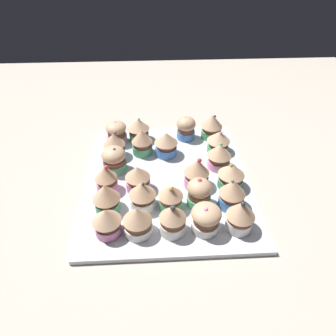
{
  "coord_description": "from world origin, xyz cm",
  "views": [
    {
      "loc": [
        -59.01,
        3.19,
        52.09
      ],
      "look_at": [
        0.0,
        0.0,
        4.2
      ],
      "focal_mm": 32.07,
      "sensor_mm": 36.0,
      "label": 1
    }
  ],
  "objects_px": {
    "cupcake_1": "(232,193)",
    "cupcake_23": "(116,132)",
    "cupcake_14": "(142,194)",
    "cupcake_17": "(139,129)",
    "cupcake_3": "(219,155)",
    "cupcake_13": "(138,221)",
    "cupcake_21": "(114,159)",
    "baking_tray": "(168,179)",
    "cupcake_2": "(231,175)",
    "cupcake_5": "(212,126)",
    "cupcake_22": "(114,145)",
    "cupcake_15": "(138,178)",
    "cupcake_9": "(186,128)",
    "cupcake_4": "(218,141)",
    "cupcake_16": "(142,142)",
    "cupcake_8": "(197,173)",
    "cupcake_10": "(174,219)",
    "cupcake_11": "(169,196)",
    "cupcake_7": "(199,192)",
    "cupcake_6": "(206,218)",
    "cupcake_18": "(107,221)",
    "cupcake_20": "(106,178)",
    "cupcake_12": "(165,144)",
    "cupcake_0": "(241,215)",
    "cupcake_19": "(106,197)"
  },
  "relations": [
    {
      "from": "cupcake_12",
      "to": "cupcake_22",
      "type": "relative_size",
      "value": 0.94
    },
    {
      "from": "cupcake_4",
      "to": "cupcake_16",
      "type": "height_order",
      "value": "cupcake_16"
    },
    {
      "from": "cupcake_14",
      "to": "cupcake_17",
      "type": "height_order",
      "value": "same"
    },
    {
      "from": "cupcake_23",
      "to": "cupcake_15",
      "type": "bearing_deg",
      "value": -162.33
    },
    {
      "from": "cupcake_3",
      "to": "cupcake_21",
      "type": "distance_m",
      "value": 0.28
    },
    {
      "from": "cupcake_16",
      "to": "cupcake_23",
      "type": "xyz_separation_m",
      "value": [
        0.06,
        0.08,
        -0.0
      ]
    },
    {
      "from": "cupcake_22",
      "to": "cupcake_6",
      "type": "bearing_deg",
      "value": -142.19
    },
    {
      "from": "cupcake_5",
      "to": "cupcake_17",
      "type": "bearing_deg",
      "value": 90.69
    },
    {
      "from": "cupcake_21",
      "to": "cupcake_13",
      "type": "bearing_deg",
      "value": -162.71
    },
    {
      "from": "cupcake_1",
      "to": "cupcake_23",
      "type": "distance_m",
      "value": 0.4
    },
    {
      "from": "cupcake_14",
      "to": "cupcake_20",
      "type": "bearing_deg",
      "value": 55.38
    },
    {
      "from": "cupcake_2",
      "to": "cupcake_13",
      "type": "xyz_separation_m",
      "value": [
        -0.13,
        0.22,
        0.0
      ]
    },
    {
      "from": "cupcake_14",
      "to": "cupcake_15",
      "type": "height_order",
      "value": "cupcake_14"
    },
    {
      "from": "cupcake_22",
      "to": "cupcake_23",
      "type": "relative_size",
      "value": 1.1
    },
    {
      "from": "cupcake_9",
      "to": "cupcake_21",
      "type": "height_order",
      "value": "same"
    },
    {
      "from": "baking_tray",
      "to": "cupcake_1",
      "type": "distance_m",
      "value": 0.18
    },
    {
      "from": "cupcake_19",
      "to": "cupcake_15",
      "type": "bearing_deg",
      "value": -47.38
    },
    {
      "from": "cupcake_1",
      "to": "cupcake_21",
      "type": "relative_size",
      "value": 1.09
    },
    {
      "from": "cupcake_14",
      "to": "cupcake_23",
      "type": "relative_size",
      "value": 1.07
    },
    {
      "from": "cupcake_13",
      "to": "cupcake_17",
      "type": "bearing_deg",
      "value": 0.88
    },
    {
      "from": "cupcake_16",
      "to": "cupcake_23",
      "type": "bearing_deg",
      "value": 51.14
    },
    {
      "from": "cupcake_12",
      "to": "cupcake_21",
      "type": "bearing_deg",
      "value": 114.82
    },
    {
      "from": "cupcake_5",
      "to": "cupcake_13",
      "type": "xyz_separation_m",
      "value": [
        -0.36,
        0.21,
        -0.0
      ]
    },
    {
      "from": "cupcake_8",
      "to": "cupcake_17",
      "type": "bearing_deg",
      "value": 34.12
    },
    {
      "from": "cupcake_2",
      "to": "cupcake_6",
      "type": "bearing_deg",
      "value": 148.29
    },
    {
      "from": "cupcake_0",
      "to": "cupcake_20",
      "type": "xyz_separation_m",
      "value": [
        0.14,
        0.29,
        -0.0
      ]
    },
    {
      "from": "cupcake_8",
      "to": "cupcake_10",
      "type": "xyz_separation_m",
      "value": [
        -0.14,
        0.07,
        -0.0
      ]
    },
    {
      "from": "cupcake_11",
      "to": "cupcake_15",
      "type": "xyz_separation_m",
      "value": [
        0.07,
        0.07,
        -0.0
      ]
    },
    {
      "from": "cupcake_10",
      "to": "cupcake_11",
      "type": "relative_size",
      "value": 1.11
    },
    {
      "from": "cupcake_1",
      "to": "cupcake_15",
      "type": "relative_size",
      "value": 1.14
    },
    {
      "from": "cupcake_2",
      "to": "cupcake_8",
      "type": "height_order",
      "value": "cupcake_8"
    },
    {
      "from": "cupcake_17",
      "to": "cupcake_23",
      "type": "bearing_deg",
      "value": 97.38
    },
    {
      "from": "cupcake_8",
      "to": "cupcake_17",
      "type": "height_order",
      "value": "cupcake_8"
    },
    {
      "from": "cupcake_2",
      "to": "cupcake_4",
      "type": "distance_m",
      "value": 0.15
    },
    {
      "from": "cupcake_2",
      "to": "cupcake_21",
      "type": "height_order",
      "value": "cupcake_21"
    },
    {
      "from": "cupcake_20",
      "to": "cupcake_18",
      "type": "bearing_deg",
      "value": -173.33
    },
    {
      "from": "cupcake_3",
      "to": "cupcake_13",
      "type": "relative_size",
      "value": 1.05
    },
    {
      "from": "cupcake_4",
      "to": "cupcake_12",
      "type": "relative_size",
      "value": 0.94
    },
    {
      "from": "cupcake_7",
      "to": "cupcake_12",
      "type": "bearing_deg",
      "value": 19.29
    },
    {
      "from": "cupcake_18",
      "to": "cupcake_7",
      "type": "bearing_deg",
      "value": -69.54
    },
    {
      "from": "cupcake_14",
      "to": "cupcake_16",
      "type": "xyz_separation_m",
      "value": [
        0.21,
        0.0,
        0.0
      ]
    },
    {
      "from": "cupcake_3",
      "to": "cupcake_19",
      "type": "height_order",
      "value": "cupcake_3"
    },
    {
      "from": "cupcake_7",
      "to": "cupcake_10",
      "type": "distance_m",
      "value": 0.1
    },
    {
      "from": "cupcake_19",
      "to": "cupcake_18",
      "type": "bearing_deg",
      "value": -173.08
    },
    {
      "from": "cupcake_2",
      "to": "cupcake_18",
      "type": "relative_size",
      "value": 1.02
    },
    {
      "from": "cupcake_3",
      "to": "cupcake_18",
      "type": "relative_size",
      "value": 1.08
    },
    {
      "from": "cupcake_1",
      "to": "cupcake_3",
      "type": "bearing_deg",
      "value": 0.64
    },
    {
      "from": "cupcake_3",
      "to": "cupcake_5",
      "type": "bearing_deg",
      "value": -1.89
    },
    {
      "from": "cupcake_4",
      "to": "cupcake_16",
      "type": "relative_size",
      "value": 0.88
    },
    {
      "from": "cupcake_22",
      "to": "cupcake_15",
      "type": "bearing_deg",
      "value": -154.37
    }
  ]
}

